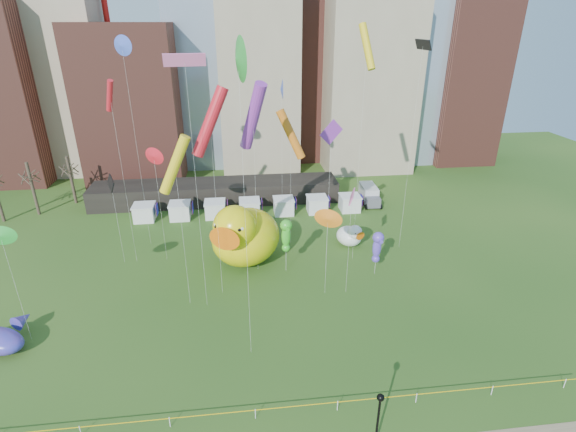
{
  "coord_description": "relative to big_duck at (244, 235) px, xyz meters",
  "views": [
    {
      "loc": [
        -0.34,
        -22.52,
        26.07
      ],
      "look_at": [
        3.37,
        8.5,
        12.0
      ],
      "focal_mm": 27.0,
      "sensor_mm": 36.0,
      "label": 1
    }
  ],
  "objects": [
    {
      "name": "skyline",
      "position": [
        2.39,
        38.93,
        17.71
      ],
      "size": [
        101.0,
        23.0,
        68.0
      ],
      "color": "brown",
      "rests_on": "ground"
    },
    {
      "name": "kite_16",
      "position": [
        -9.28,
        2.07,
        9.0
      ],
      "size": [
        1.6,
        1.34,
        13.69
      ],
      "color": "silver",
      "rests_on": "ground"
    },
    {
      "name": "bare_trees",
      "position": [
        -30.03,
        18.41,
        0.28
      ],
      "size": [
        8.44,
        6.44,
        8.5
      ],
      "color": "#382B21",
      "rests_on": "ground"
    },
    {
      "name": "kite_7",
      "position": [
        1.47,
        -1.68,
        13.77
      ],
      "size": [
        3.24,
        4.17,
        21.06
      ],
      "color": "silver",
      "rests_on": "ground"
    },
    {
      "name": "kite_4",
      "position": [
        -5.74,
        -7.3,
        10.85
      ],
      "size": [
        3.2,
        0.99,
        17.3
      ],
      "color": "silver",
      "rests_on": "ground"
    },
    {
      "name": "kite_8",
      "position": [
        -2.52,
        -5.76,
        14.21
      ],
      "size": [
        3.85,
        1.92,
        21.1
      ],
      "color": "silver",
      "rests_on": "ground"
    },
    {
      "name": "kite_6",
      "position": [
        8.17,
        -7.23,
        4.84
      ],
      "size": [
        1.77,
        1.22,
        9.55
      ],
      "color": "silver",
      "rests_on": "ground"
    },
    {
      "name": "kite_13",
      "position": [
        -11.89,
        6.4,
        19.95
      ],
      "size": [
        1.73,
        1.69,
        24.82
      ],
      "color": "silver",
      "rests_on": "ground"
    },
    {
      "name": "kite_11",
      "position": [
        -19.36,
        -11.36,
        6.7
      ],
      "size": [
        1.72,
        0.27,
        11.31
      ],
      "color": "silver",
      "rests_on": "ground"
    },
    {
      "name": "big_duck",
      "position": [
        0.0,
        0.0,
        0.0
      ],
      "size": [
        10.75,
        11.68,
        8.13
      ],
      "rotation": [
        0.0,
        0.0,
        -0.43
      ],
      "color": "yellow",
      "rests_on": "ground"
    },
    {
      "name": "vendor_tents",
      "position": [
        1.16,
        13.87,
        -2.63
      ],
      "size": [
        33.24,
        2.8,
        2.4
      ],
      "color": "white",
      "rests_on": "ground"
    },
    {
      "name": "kite_14",
      "position": [
        6.0,
        4.46,
        10.4
      ],
      "size": [
        3.6,
        1.75,
        17.09
      ],
      "color": "silver",
      "rests_on": "ground"
    },
    {
      "name": "ground",
      "position": [
        0.14,
        -22.13,
        -3.73
      ],
      "size": [
        160.0,
        160.0,
        0.0
      ],
      "primitive_type": "plane",
      "color": "#224917",
      "rests_on": "ground"
    },
    {
      "name": "kite_0",
      "position": [
        -12.75,
        1.91,
        15.46
      ],
      "size": [
        1.65,
        1.9,
        20.91
      ],
      "color": "silver",
      "rests_on": "ground"
    },
    {
      "name": "small_duck",
      "position": [
        13.39,
        2.83,
        -2.3
      ],
      "size": [
        4.15,
        4.49,
        3.13
      ],
      "rotation": [
        0.0,
        0.0,
        0.44
      ],
      "color": "white",
      "rests_on": "ground"
    },
    {
      "name": "pavilion",
      "position": [
        -3.86,
        19.87,
        -2.13
      ],
      "size": [
        38.0,
        6.0,
        3.2
      ],
      "primitive_type": "cube",
      "color": "black",
      "rests_on": "ground"
    },
    {
      "name": "box_truck",
      "position": [
        19.99,
        16.72,
        -2.42
      ],
      "size": [
        2.68,
        6.12,
        2.56
      ],
      "rotation": [
        0.0,
        0.0,
        -0.04
      ],
      "color": "silver",
      "rests_on": "ground"
    },
    {
      "name": "kite_10",
      "position": [
        -14.18,
        1.96,
        6.18
      ],
      "size": [
        1.74,
        3.54,
        10.49
      ],
      "color": "silver",
      "rests_on": "ground"
    },
    {
      "name": "lamppost",
      "position": [
        7.99,
        -25.33,
        -0.81
      ],
      "size": [
        0.5,
        0.5,
        4.78
      ],
      "color": "black",
      "rests_on": "footpath"
    },
    {
      "name": "kite_2",
      "position": [
        19.49,
        1.63,
        19.98
      ],
      "size": [
        0.56,
        3.43,
        24.4
      ],
      "color": "silver",
      "rests_on": "ground"
    },
    {
      "name": "seahorse_green",
      "position": [
        4.64,
        -2.33,
        1.09
      ],
      "size": [
        1.37,
        1.7,
        6.46
      ],
      "rotation": [
        0.0,
        0.0,
        0.04
      ],
      "color": "silver",
      "rests_on": "ground"
    },
    {
      "name": "kite_3",
      "position": [
        0.11,
        -15.24,
        20.12
      ],
      "size": [
        0.79,
        2.91,
        25.32
      ],
      "color": "silver",
      "rests_on": "ground"
    },
    {
      "name": "kite_12",
      "position": [
        12.86,
        -0.53,
        20.06
      ],
      "size": [
        1.7,
        2.68,
        26.03
      ],
      "color": "silver",
      "rests_on": "ground"
    },
    {
      "name": "seahorse_purple",
      "position": [
        14.51,
        -4.2,
        -0.01
      ],
      "size": [
        1.3,
        1.61,
        5.27
      ],
      "rotation": [
        0.0,
        0.0,
        0.04
      ],
      "color": "silver",
      "rests_on": "ground"
    },
    {
      "name": "kite_5",
      "position": [
        5.69,
        11.55,
        14.5
      ],
      "size": [
        0.5,
        2.52,
        19.51
      ],
      "color": "silver",
      "rests_on": "ground"
    },
    {
      "name": "kite_1",
      "position": [
        -4.02,
        -7.8,
        19.4
      ],
      "size": [
        3.35,
        0.84,
        23.81
      ],
      "color": "silver",
      "rests_on": "ground"
    },
    {
      "name": "kite_9",
      "position": [
        10.4,
        -7.31,
        7.06
      ],
      "size": [
        1.3,
        2.79,
        11.28
      ],
      "color": "silver",
      "rests_on": "ground"
    },
    {
      "name": "caution_tape",
      "position": [
        0.14,
        -22.13,
        -3.05
      ],
      "size": [
        50.0,
        0.06,
        0.9
      ],
      "color": "white",
      "rests_on": "ground"
    },
    {
      "name": "kite_15",
      "position": [
        9.22,
        -2.48,
        11.89
      ],
      "size": [
        2.52,
        0.71,
        17.24
      ],
      "color": "silver",
      "rests_on": "ground"
    }
  ]
}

